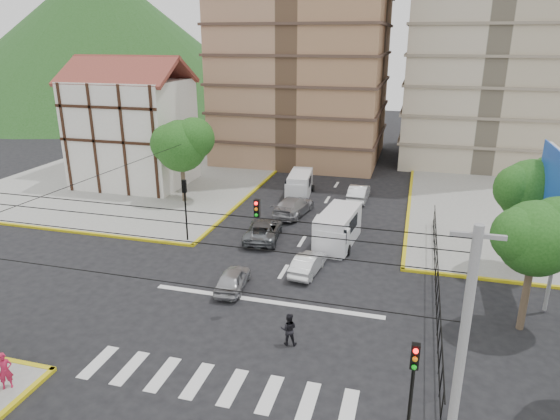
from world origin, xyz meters
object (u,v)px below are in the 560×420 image
(car_white_front_right, at_px, (308,264))
(traffic_light_nw, at_px, (185,200))
(pedestrian_sw_corner, at_px, (5,371))
(car_silver_front_left, at_px, (233,279))
(traffic_light_se, at_px, (412,382))
(van_left_lane, at_px, (299,185))
(pedestrian_crosswalk, at_px, (289,329))
(van_right_lane, at_px, (337,230))

(car_white_front_right, bearing_deg, traffic_light_nw, -9.30)
(traffic_light_nw, height_order, pedestrian_sw_corner, traffic_light_nw)
(traffic_light_nw, relative_size, car_silver_front_left, 1.19)
(traffic_light_se, xyz_separation_m, car_silver_front_left, (-10.03, 9.87, -2.48))
(van_left_lane, relative_size, pedestrian_crosswalk, 3.01)
(van_right_lane, height_order, car_silver_front_left, van_right_lane)
(traffic_light_se, xyz_separation_m, car_white_front_right, (-6.32, 13.04, -2.49))
(van_right_lane, xyz_separation_m, pedestrian_sw_corner, (-10.50, -18.56, -0.22))
(van_right_lane, xyz_separation_m, car_silver_front_left, (-4.72, -7.88, -0.54))
(pedestrian_sw_corner, bearing_deg, van_left_lane, 40.08)
(car_silver_front_left, bearing_deg, van_left_lane, -93.95)
(pedestrian_crosswalk, bearing_deg, traffic_light_se, 124.97)
(car_white_front_right, bearing_deg, traffic_light_se, 122.01)
(traffic_light_nw, distance_m, pedestrian_sw_corner, 16.56)
(traffic_light_se, distance_m, pedestrian_crosswalk, 8.10)
(car_white_front_right, bearing_deg, van_left_lane, -68.58)
(traffic_light_se, xyz_separation_m, pedestrian_crosswalk, (-5.56, 5.43, -2.31))
(traffic_light_nw, height_order, car_white_front_right, traffic_light_nw)
(traffic_light_se, height_order, pedestrian_crosswalk, traffic_light_se)
(traffic_light_se, relative_size, car_silver_front_left, 1.19)
(traffic_light_se, bearing_deg, pedestrian_sw_corner, -177.04)
(traffic_light_se, relative_size, pedestrian_crosswalk, 2.74)
(traffic_light_nw, relative_size, pedestrian_sw_corner, 2.74)
(traffic_light_nw, distance_m, van_left_lane, 13.80)
(car_silver_front_left, xyz_separation_m, pedestrian_crosswalk, (4.47, -4.44, 0.17))
(van_right_lane, relative_size, pedestrian_sw_corner, 3.45)
(traffic_light_nw, bearing_deg, car_white_front_right, -15.43)
(traffic_light_nw, relative_size, pedestrian_crosswalk, 2.74)
(traffic_light_se, distance_m, van_right_lane, 18.62)
(van_right_lane, xyz_separation_m, van_left_lane, (-5.17, 10.50, -0.15))
(traffic_light_nw, bearing_deg, van_right_lane, 11.77)
(traffic_light_se, relative_size, car_white_front_right, 1.17)
(van_left_lane, relative_size, car_white_front_right, 1.28)
(traffic_light_se, distance_m, traffic_light_nw, 22.06)
(car_white_front_right, bearing_deg, car_silver_front_left, 46.73)
(car_white_front_right, relative_size, pedestrian_sw_corner, 2.34)
(traffic_light_nw, relative_size, van_right_lane, 0.79)
(car_white_front_right, distance_m, pedestrian_crosswalk, 7.65)
(pedestrian_sw_corner, bearing_deg, car_silver_front_left, 22.06)
(traffic_light_nw, distance_m, pedestrian_crosswalk, 14.48)
(traffic_light_se, height_order, pedestrian_sw_corner, traffic_light_se)
(van_left_lane, xyz_separation_m, car_silver_front_left, (0.45, -18.38, -0.39))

